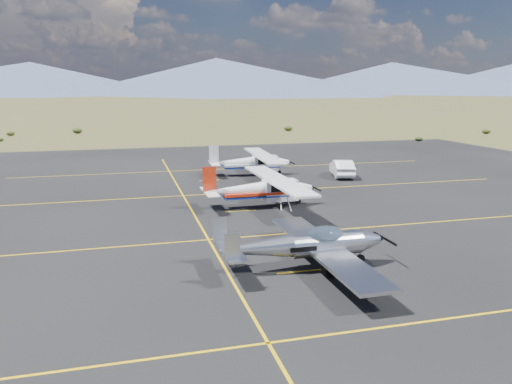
{
  "coord_description": "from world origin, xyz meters",
  "views": [
    {
      "loc": [
        -10.01,
        -22.56,
        7.81
      ],
      "look_at": [
        -2.48,
        5.65,
        1.6
      ],
      "focal_mm": 35.0,
      "sensor_mm": 36.0,
      "label": 1
    }
  ],
  "objects_px": {
    "aircraft_low_wing": "(307,245)",
    "aircraft_plain": "(251,162)",
    "aircraft_cessna": "(261,188)",
    "sedan": "(342,168)"
  },
  "relations": [
    {
      "from": "aircraft_low_wing",
      "to": "aircraft_plain",
      "type": "xyz_separation_m",
      "value": [
        3.46,
        23.22,
        0.16
      ]
    },
    {
      "from": "aircraft_low_wing",
      "to": "aircraft_plain",
      "type": "height_order",
      "value": "aircraft_plain"
    },
    {
      "from": "aircraft_plain",
      "to": "aircraft_cessna",
      "type": "bearing_deg",
      "value": -98.26
    },
    {
      "from": "aircraft_low_wing",
      "to": "sedan",
      "type": "relative_size",
      "value": 2.25
    },
    {
      "from": "aircraft_low_wing",
      "to": "aircraft_plain",
      "type": "relative_size",
      "value": 0.94
    },
    {
      "from": "aircraft_low_wing",
      "to": "aircraft_cessna",
      "type": "relative_size",
      "value": 0.92
    },
    {
      "from": "aircraft_cessna",
      "to": "aircraft_plain",
      "type": "distance_m",
      "value": 12.03
    },
    {
      "from": "aircraft_plain",
      "to": "aircraft_low_wing",
      "type": "bearing_deg",
      "value": -95.35
    },
    {
      "from": "aircraft_low_wing",
      "to": "aircraft_plain",
      "type": "bearing_deg",
      "value": 81.29
    },
    {
      "from": "sedan",
      "to": "aircraft_low_wing",
      "type": "bearing_deg",
      "value": 76.49
    }
  ]
}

